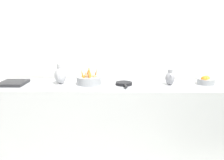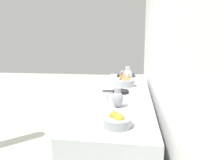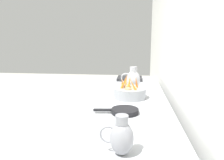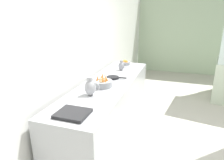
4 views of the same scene
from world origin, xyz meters
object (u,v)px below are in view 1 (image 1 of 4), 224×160
at_px(orange_bowl, 206,81).
at_px(skillet_on_counter, 124,83).
at_px(metal_pitcher_tall, 60,75).
at_px(vegetable_colander, 89,80).
at_px(metal_pitcher_short, 170,78).

xyz_separation_m(orange_bowl, skillet_on_counter, (0.06, -1.01, -0.02)).
xyz_separation_m(orange_bowl, metal_pitcher_tall, (0.01, -1.81, 0.07)).
bearing_deg(vegetable_colander, metal_pitcher_tall, -94.24).
relative_size(metal_pitcher_tall, metal_pitcher_short, 1.30).
relative_size(orange_bowl, metal_pitcher_short, 1.10).
xyz_separation_m(metal_pitcher_tall, metal_pitcher_short, (0.04, 1.36, -0.03)).
bearing_deg(orange_bowl, metal_pitcher_tall, -89.75).
xyz_separation_m(vegetable_colander, metal_pitcher_short, (0.01, 0.99, 0.03)).
distance_m(orange_bowl, skillet_on_counter, 1.02).
distance_m(orange_bowl, metal_pitcher_short, 0.45).
xyz_separation_m(vegetable_colander, metal_pitcher_tall, (-0.03, -0.36, 0.06)).
xyz_separation_m(orange_bowl, metal_pitcher_short, (0.04, -0.45, 0.04)).
height_order(vegetable_colander, skillet_on_counter, vegetable_colander).
distance_m(orange_bowl, metal_pitcher_tall, 1.81).
bearing_deg(orange_bowl, skillet_on_counter, -86.54).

